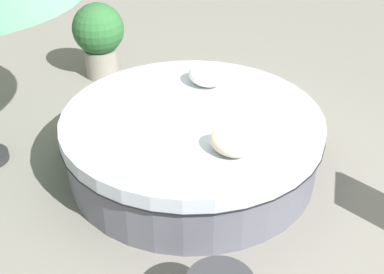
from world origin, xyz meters
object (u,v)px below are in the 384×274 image
(planter, at_px, (99,35))
(throw_pillow_0, at_px, (231,142))
(round_bed, at_px, (192,142))
(throw_pillow_1, at_px, (207,75))

(planter, bearing_deg, throw_pillow_0, -12.52)
(round_bed, distance_m, throw_pillow_1, 0.80)
(throw_pillow_0, height_order, planter, planter)
(throw_pillow_0, relative_size, throw_pillow_1, 1.00)
(throw_pillow_1, bearing_deg, throw_pillow_0, -34.12)
(throw_pillow_1, bearing_deg, planter, -179.33)
(round_bed, height_order, planter, planter)
(round_bed, xyz_separation_m, planter, (-2.50, 0.54, 0.27))
(round_bed, relative_size, throw_pillow_0, 6.13)
(throw_pillow_0, bearing_deg, throw_pillow_1, 145.88)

